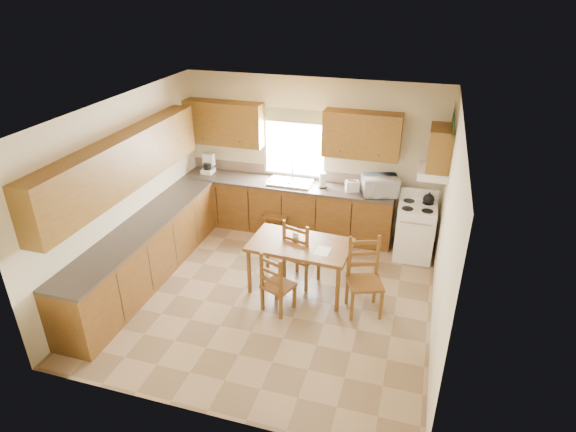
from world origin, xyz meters
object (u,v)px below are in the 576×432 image
(chair_near_left, at_px, (302,251))
(chair_near_right, at_px, (278,282))
(chair_far_right, at_px, (365,279))
(microwave, at_px, (380,186))
(chair_far_left, at_px, (277,211))
(dining_table, at_px, (300,266))
(stove, at_px, (414,232))

(chair_near_left, relative_size, chair_near_right, 1.16)
(chair_far_right, bearing_deg, microwave, 71.93)
(microwave, xyz_separation_m, chair_far_left, (-1.70, -0.23, -0.60))
(chair_near_left, bearing_deg, chair_near_right, 96.79)
(dining_table, height_order, chair_near_left, chair_near_left)
(microwave, distance_m, dining_table, 2.01)
(dining_table, distance_m, chair_far_left, 1.65)
(stove, distance_m, chair_near_left, 2.00)
(microwave, relative_size, chair_far_right, 0.49)
(dining_table, xyz_separation_m, chair_far_left, (-0.81, 1.43, 0.10))
(stove, height_order, dining_table, stove)
(chair_near_left, height_order, chair_far_left, chair_near_left)
(microwave, xyz_separation_m, chair_far_right, (0.09, -1.94, -0.54))
(dining_table, bearing_deg, microwave, 64.68)
(chair_far_left, distance_m, chair_far_right, 2.48)
(chair_near_left, relative_size, chair_far_left, 1.09)
(chair_near_right, relative_size, chair_far_left, 0.94)
(stove, bearing_deg, microwave, 158.29)
(chair_near_left, bearing_deg, chair_far_right, 171.95)
(chair_near_right, bearing_deg, stove, -108.91)
(dining_table, relative_size, chair_near_right, 1.57)
(stove, xyz_separation_m, chair_near_right, (-1.68, -1.99, 0.01))
(stove, height_order, microwave, microwave)
(dining_table, bearing_deg, chair_far_left, 122.42)
(stove, xyz_separation_m, dining_table, (-1.54, -1.43, -0.06))
(stove, xyz_separation_m, chair_near_left, (-1.56, -1.25, 0.08))
(chair_far_right, bearing_deg, chair_near_right, 173.49)
(dining_table, relative_size, chair_far_left, 1.48)
(chair_near_left, distance_m, chair_near_right, 0.76)
(microwave, distance_m, chair_near_left, 1.83)
(chair_near_left, height_order, chair_near_right, chair_near_left)
(chair_far_left, bearing_deg, microwave, 4.56)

